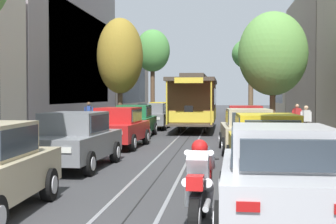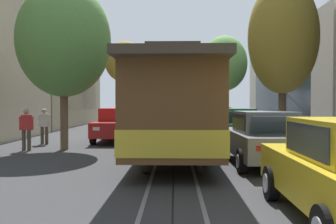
% 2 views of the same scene
% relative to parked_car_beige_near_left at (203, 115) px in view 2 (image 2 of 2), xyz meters
% --- Properties ---
extents(ground_plane, '(160.00, 160.00, 0.00)m').
position_rel_parked_car_beige_near_left_xyz_m(ground_plane, '(2.58, 21.46, -0.80)').
color(ground_plane, '#38383A').
extents(trolley_track_rails, '(1.14, 69.35, 0.01)m').
position_rel_parked_car_beige_near_left_xyz_m(trolley_track_rails, '(2.58, 25.60, -0.79)').
color(trolley_track_rails, gray).
rests_on(trolley_track_rails, ground).
extents(parked_car_beige_near_left, '(2.13, 4.42, 1.58)m').
position_rel_parked_car_beige_near_left_xyz_m(parked_car_beige_near_left, '(0.00, 0.00, 0.00)').
color(parked_car_beige_near_left, '#C1B28E').
rests_on(parked_car_beige_near_left, ground).
extents(parked_car_grey_second_left, '(2.12, 4.41, 1.58)m').
position_rel_parked_car_beige_near_left_xyz_m(parked_car_grey_second_left, '(-0.01, 5.79, 0.00)').
color(parked_car_grey_second_left, slate).
rests_on(parked_car_grey_second_left, ground).
extents(parked_car_red_mid_left, '(2.12, 4.41, 1.58)m').
position_rel_parked_car_beige_near_left_xyz_m(parked_car_red_mid_left, '(0.09, 11.53, 0.00)').
color(parked_car_red_mid_left, red).
rests_on(parked_car_red_mid_left, ground).
extents(parked_car_green_fourth_left, '(2.04, 4.38, 1.58)m').
position_rel_parked_car_beige_near_left_xyz_m(parked_car_green_fourth_left, '(-0.17, 16.68, 0.00)').
color(parked_car_green_fourth_left, '#1E6038').
rests_on(parked_car_green_fourth_left, ground).
extents(parked_car_grey_fifth_left, '(2.06, 4.38, 1.58)m').
position_rel_parked_car_beige_near_left_xyz_m(parked_car_grey_fifth_left, '(-0.04, 22.55, 0.00)').
color(parked_car_grey_fifth_left, slate).
rests_on(parked_car_grey_fifth_left, ground).
extents(parked_car_silver_near_right, '(2.07, 4.39, 1.58)m').
position_rel_parked_car_beige_near_left_xyz_m(parked_car_silver_near_right, '(5.08, -0.10, 0.00)').
color(parked_car_silver_near_right, '#B7B7BC').
rests_on(parked_car_silver_near_right, ground).
extents(parked_car_yellow_second_right, '(2.06, 4.39, 1.58)m').
position_rel_parked_car_beige_near_left_xyz_m(parked_car_yellow_second_right, '(5.32, 5.07, 0.00)').
color(parked_car_yellow_second_right, gold).
rests_on(parked_car_yellow_second_right, ground).
extents(parked_car_beige_mid_right, '(2.11, 4.41, 1.58)m').
position_rel_parked_car_beige_near_left_xyz_m(parked_car_beige_mid_right, '(5.12, 10.33, 0.00)').
color(parked_car_beige_mid_right, '#C1B28E').
rests_on(parked_car_beige_mid_right, ground).
extents(parked_car_red_fourth_right, '(2.01, 4.37, 1.58)m').
position_rel_parked_car_beige_near_left_xyz_m(parked_car_red_fourth_right, '(5.28, 15.79, 0.00)').
color(parked_car_red_fourth_right, red).
rests_on(parked_car_red_fourth_right, ground).
extents(street_tree_kerb_left_near, '(3.93, 4.22, 7.64)m').
position_rel_parked_car_beige_near_left_xyz_m(street_tree_kerb_left_near, '(-1.73, 1.07, 4.45)').
color(street_tree_kerb_left_near, '#4C3826').
rests_on(street_tree_kerb_left_near, ground).
extents(street_tree_kerb_left_second, '(2.55, 2.69, 6.37)m').
position_rel_parked_car_beige_near_left_xyz_m(street_tree_kerb_left_second, '(-1.44, 19.59, 3.45)').
color(street_tree_kerb_left_second, brown).
rests_on(street_tree_kerb_left_second, ground).
extents(street_tree_kerb_right_near, '(3.51, 2.93, 7.22)m').
position_rel_parked_car_beige_near_left_xyz_m(street_tree_kerb_right_near, '(6.90, 0.97, 4.57)').
color(street_tree_kerb_right_near, brown).
rests_on(street_tree_kerb_right_near, ground).
extents(street_tree_kerb_right_second, '(3.65, 3.32, 6.49)m').
position_rel_parked_car_beige_near_left_xyz_m(street_tree_kerb_right_second, '(6.87, 19.01, 3.46)').
color(street_tree_kerb_right_second, brown).
rests_on(street_tree_kerb_right_second, ground).
extents(cable_car_trolley, '(2.62, 9.14, 3.28)m').
position_rel_parked_car_beige_near_left_xyz_m(cable_car_trolley, '(2.58, 21.82, 0.86)').
color(cable_car_trolley, brown).
rests_on(cable_car_trolley, ground).
extents(motorcycle_with_rider, '(0.56, 1.99, 1.37)m').
position_rel_parked_car_beige_near_left_xyz_m(motorcycle_with_rider, '(3.82, -0.41, -0.15)').
color(motorcycle_with_rider, black).
rests_on(motorcycle_with_rider, ground).
extents(pedestrian_on_right_pavement, '(0.55, 0.35, 1.57)m').
position_rel_parked_car_beige_near_left_xyz_m(pedestrian_on_right_pavement, '(8.30, 17.17, 0.08)').
color(pedestrian_on_right_pavement, '#4C4233').
rests_on(pedestrian_on_right_pavement, ground).
extents(pedestrian_crossing_far, '(0.55, 0.38, 1.61)m').
position_rel_parked_car_beige_near_left_xyz_m(pedestrian_crossing_far, '(8.20, 19.42, 0.11)').
color(pedestrian_crossing_far, '#4C4233').
rests_on(pedestrian_crossing_far, ground).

